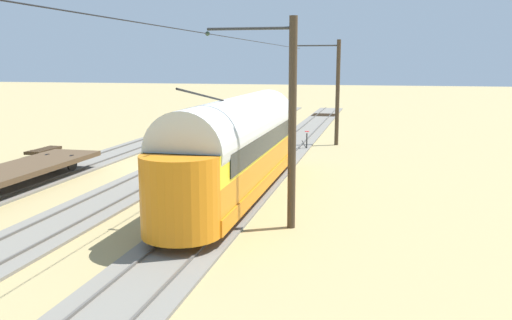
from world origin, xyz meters
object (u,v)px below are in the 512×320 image
at_px(flatcar_adjacent, 5,174).
at_px(catenary_pole_mid_near, 290,120).
at_px(catenary_pole_foreground, 336,90).
at_px(switch_stand, 307,139).
at_px(vintage_streetcar, 237,145).
at_px(spare_tie_stack, 45,153).

distance_m(flatcar_adjacent, catenary_pole_mid_near, 13.73).
bearing_deg(catenary_pole_foreground, catenary_pole_mid_near, 90.00).
relative_size(catenary_pole_foreground, switch_stand, 5.89).
relative_size(vintage_streetcar, catenary_pole_mid_near, 2.19).
distance_m(vintage_streetcar, flatcar_adjacent, 10.54).
height_order(vintage_streetcar, catenary_pole_mid_near, catenary_pole_mid_near).
relative_size(vintage_streetcar, spare_tie_stack, 6.63).
height_order(flatcar_adjacent, switch_stand, flatcar_adjacent).
bearing_deg(spare_tie_stack, switch_stand, -156.69).
bearing_deg(vintage_streetcar, switch_stand, -95.20).
xyz_separation_m(catenary_pole_foreground, switch_stand, (1.68, 2.48, -3.12)).
bearing_deg(flatcar_adjacent, vintage_streetcar, -171.23).
height_order(catenary_pole_foreground, catenary_pole_mid_near, same).
bearing_deg(switch_stand, spare_tie_stack, 23.31).
height_order(vintage_streetcar, flatcar_adjacent, vintage_streetcar).
relative_size(catenary_pole_mid_near, spare_tie_stack, 3.03).
relative_size(flatcar_adjacent, switch_stand, 9.44).
bearing_deg(flatcar_adjacent, switch_stand, -127.77).
xyz_separation_m(vintage_streetcar, spare_tie_stack, (14.03, -6.73, -1.98)).
bearing_deg(vintage_streetcar, spare_tie_stack, -25.64).
bearing_deg(catenary_pole_mid_near, switch_stand, -84.38).
bearing_deg(catenary_pole_foreground, vintage_streetcar, 79.61).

